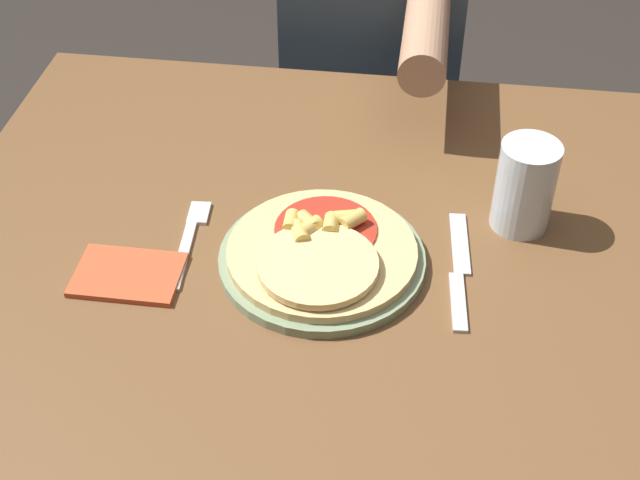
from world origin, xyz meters
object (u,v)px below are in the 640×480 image
(fork, at_px, (190,238))
(drinking_glass, at_px, (525,186))
(pizza, at_px, (319,251))
(plate, at_px, (320,259))
(person_diner, at_px, (374,55))
(dining_table, at_px, (324,313))
(knife, at_px, (459,271))

(fork, xyz_separation_m, drinking_glass, (0.44, 0.09, 0.06))
(pizza, height_order, fork, pizza)
(plate, xyz_separation_m, person_diner, (0.01, 0.68, -0.08))
(person_diner, bearing_deg, drinking_glass, -66.46)
(pizza, bearing_deg, person_diner, 88.92)
(dining_table, distance_m, plate, 0.13)
(dining_table, bearing_deg, plate, -95.76)
(pizza, height_order, drinking_glass, drinking_glass)
(dining_table, bearing_deg, knife, -6.13)
(pizza, relative_size, drinking_glass, 1.93)
(person_diner, bearing_deg, plate, -91.05)
(knife, distance_m, drinking_glass, 0.15)
(dining_table, bearing_deg, pizza, -95.72)
(fork, bearing_deg, pizza, -8.78)
(plate, relative_size, person_diner, 0.22)
(dining_table, height_order, plate, plate)
(fork, distance_m, person_diner, 0.69)
(dining_table, height_order, pizza, pizza)
(dining_table, distance_m, knife, 0.21)
(dining_table, height_order, person_diner, person_diner)
(drinking_glass, bearing_deg, pizza, -154.90)
(knife, xyz_separation_m, person_diner, (-0.17, 0.67, -0.08))
(plate, xyz_separation_m, pizza, (-0.00, -0.00, 0.02))
(plate, relative_size, knife, 1.21)
(knife, bearing_deg, drinking_glass, 54.72)
(dining_table, xyz_separation_m, fork, (-0.18, -0.00, 0.12))
(fork, bearing_deg, knife, -2.81)
(drinking_glass, bearing_deg, knife, -125.28)
(pizza, distance_m, drinking_glass, 0.29)
(dining_table, xyz_separation_m, knife, (0.18, -0.02, 0.12))
(fork, distance_m, knife, 0.36)
(knife, bearing_deg, person_diner, 103.90)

